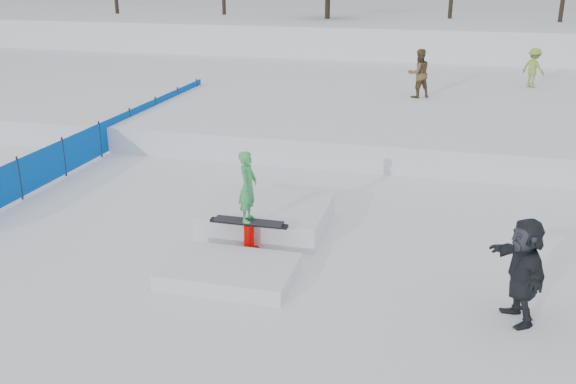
% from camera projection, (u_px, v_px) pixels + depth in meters
% --- Properties ---
extents(ground, '(120.00, 120.00, 0.00)m').
position_uv_depth(ground, '(234.00, 282.00, 11.77)').
color(ground, white).
extents(snow_berm, '(60.00, 14.00, 2.40)m').
position_uv_depth(snow_berm, '(397.00, 39.00, 38.69)').
color(snow_berm, white).
rests_on(snow_berm, ground).
extents(snow_midrise, '(50.00, 18.00, 0.80)m').
position_uv_depth(snow_midrise, '(362.00, 95.00, 26.21)').
color(snow_midrise, white).
rests_on(snow_midrise, ground).
extents(safety_fence, '(0.05, 16.00, 1.10)m').
position_uv_depth(safety_fence, '(100.00, 139.00, 19.14)').
color(safety_fence, '#0147B7').
rests_on(safety_fence, ground).
extents(walker_olive, '(1.09, 1.02, 1.78)m').
position_uv_depth(walker_olive, '(419.00, 73.00, 23.52)').
color(walker_olive, brown).
rests_on(walker_olive, snow_midrise).
extents(walker_ygreen, '(1.13, 1.10, 1.55)m').
position_uv_depth(walker_ygreen, '(534.00, 68.00, 25.49)').
color(walker_ygreen, '#88A43D').
rests_on(walker_ygreen, snow_midrise).
extents(spectator_dark, '(1.06, 1.74, 1.79)m').
position_uv_depth(spectator_dark, '(523.00, 271.00, 10.21)').
color(spectator_dark, '#21242A').
rests_on(spectator_dark, ground).
extents(jib_rail_feature, '(2.60, 4.40, 2.11)m').
position_uv_depth(jib_rail_feature, '(258.00, 227.00, 13.39)').
color(jib_rail_feature, white).
rests_on(jib_rail_feature, ground).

